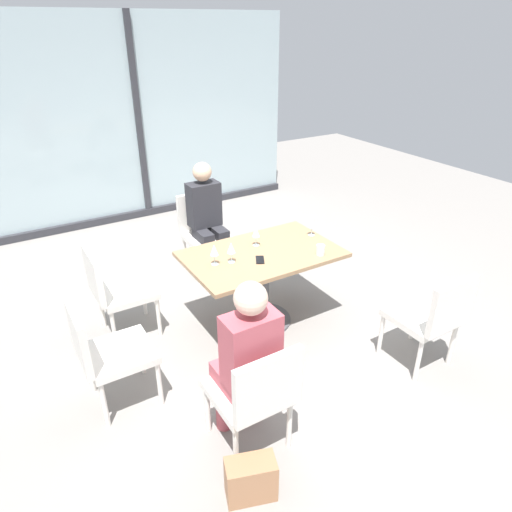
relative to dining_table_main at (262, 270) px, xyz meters
name	(u,v)px	position (x,y,z in m)	size (l,w,h in m)	color
ground_plane	(261,320)	(0.00, 0.00, -0.55)	(12.00, 12.00, 0.00)	gray
window_wall_backdrop	(139,131)	(0.00, 3.20, 0.66)	(4.55, 0.10, 2.70)	#A2B7BC
dining_table_main	(262,270)	(0.00, 0.00, 0.00)	(1.35, 0.86, 0.73)	#997551
chair_front_left	(255,392)	(-0.81, -1.23, -0.05)	(0.46, 0.50, 0.87)	silver
chair_near_window	(203,229)	(0.00, 1.23, -0.05)	(0.46, 0.51, 0.87)	silver
chair_far_left	(114,287)	(-1.21, 0.49, -0.05)	(0.50, 0.46, 0.87)	silver
chair_front_right	(432,315)	(0.81, -1.23, -0.05)	(0.46, 0.50, 0.87)	silver
chair_side_end	(105,349)	(-1.50, -0.32, -0.05)	(0.50, 0.46, 0.87)	silver
person_front_left	(246,357)	(-0.81, -1.12, 0.15)	(0.34, 0.39, 1.26)	#B24C56
person_near_window	(207,215)	(0.00, 1.12, 0.15)	(0.34, 0.39, 1.26)	#28282D
wine_glass_0	(214,250)	(-0.46, 0.02, 0.31)	(0.07, 0.07, 0.18)	silver
wine_glass_1	(256,232)	(0.03, 0.15, 0.31)	(0.07, 0.07, 0.18)	silver
wine_glass_2	(231,248)	(-0.32, -0.02, 0.31)	(0.07, 0.07, 0.18)	silver
wine_glass_3	(312,222)	(0.60, 0.07, 0.31)	(0.07, 0.07, 0.18)	silver
coffee_cup	(320,250)	(0.42, -0.30, 0.23)	(0.08, 0.08, 0.09)	white
cell_phone_on_table	(260,260)	(-0.09, -0.12, 0.18)	(0.07, 0.14, 0.01)	black
handbag_0	(251,479)	(-1.01, -1.51, -0.41)	(0.30, 0.16, 0.28)	#A3704C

